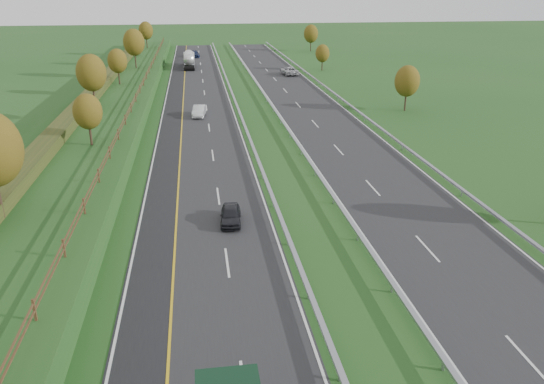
{
  "coord_description": "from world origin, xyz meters",
  "views": [
    {
      "loc": [
        -0.24,
        -8.15,
        17.24
      ],
      "look_at": [
        5.25,
        29.81,
        2.2
      ],
      "focal_mm": 35.0,
      "sensor_mm": 36.0,
      "label": 1
    }
  ],
  "objects": [
    {
      "name": "ground",
      "position": [
        8.0,
        55.0,
        0.0
      ],
      "size": [
        400.0,
        400.0,
        0.0
      ],
      "primitive_type": "plane",
      "color": "#1F4B1B",
      "rests_on": "ground"
    },
    {
      "name": "near_carriageway",
      "position": [
        0.0,
        60.0,
        0.02
      ],
      "size": [
        10.5,
        200.0,
        0.04
      ],
      "primitive_type": "cube",
      "color": "#242427",
      "rests_on": "ground"
    },
    {
      "name": "far_carriageway",
      "position": [
        16.5,
        60.0,
        0.02
      ],
      "size": [
        10.5,
        200.0,
        0.04
      ],
      "primitive_type": "cube",
      "color": "#242427",
      "rests_on": "ground"
    },
    {
      "name": "hard_shoulder",
      "position": [
        -3.75,
        60.0,
        0.02
      ],
      "size": [
        3.0,
        200.0,
        0.04
      ],
      "primitive_type": "cube",
      "color": "black",
      "rests_on": "ground"
    },
    {
      "name": "lane_markings",
      "position": [
        6.4,
        59.88,
        0.05
      ],
      "size": [
        26.75,
        200.0,
        0.01
      ],
      "color": "silver",
      "rests_on": "near_carriageway"
    },
    {
      "name": "embankment_left",
      "position": [
        -13.0,
        60.0,
        1.0
      ],
      "size": [
        12.0,
        200.0,
        2.0
      ],
      "primitive_type": "cube",
      "color": "#1F4B1B",
      "rests_on": "ground"
    },
    {
      "name": "hedge_left",
      "position": [
        -15.0,
        60.0,
        2.55
      ],
      "size": [
        2.2,
        180.0,
        1.1
      ],
      "primitive_type": "cube",
      "color": "#283415",
      "rests_on": "embankment_left"
    },
    {
      "name": "fence_left",
      "position": [
        -8.5,
        59.59,
        2.73
      ],
      "size": [
        0.12,
        189.06,
        1.2
      ],
      "color": "#422B19",
      "rests_on": "embankment_left"
    },
    {
      "name": "median_barrier_near",
      "position": [
        5.7,
        60.0,
        0.61
      ],
      "size": [
        0.32,
        200.0,
        0.71
      ],
      "color": "#92959A",
      "rests_on": "ground"
    },
    {
      "name": "median_barrier_far",
      "position": [
        10.8,
        60.0,
        0.61
      ],
      "size": [
        0.32,
        200.0,
        0.71
      ],
      "color": "#92959A",
      "rests_on": "ground"
    },
    {
      "name": "outer_barrier_far",
      "position": [
        22.3,
        60.0,
        0.62
      ],
      "size": [
        0.32,
        200.0,
        0.71
      ],
      "color": "#92959A",
      "rests_on": "ground"
    },
    {
      "name": "trees_left",
      "position": [
        -12.64,
        56.63,
        6.37
      ],
      "size": [
        6.64,
        164.3,
        7.66
      ],
      "color": "#2D2116",
      "rests_on": "embankment_left"
    },
    {
      "name": "trees_far",
      "position": [
        29.8,
        89.21,
        4.25
      ],
      "size": [
        8.45,
        118.6,
        7.12
      ],
      "color": "#2D2116",
      "rests_on": "ground"
    },
    {
      "name": "road_tanker",
      "position": [
        -1.28,
        113.45,
        1.86
      ],
      "size": [
        2.4,
        11.22,
        3.46
      ],
      "color": "silver",
      "rests_on": "near_carriageway"
    },
    {
      "name": "car_dark_near",
      "position": [
        1.94,
        29.27,
        0.7
      ],
      "size": [
        1.85,
        3.96,
        1.31
      ],
      "primitive_type": "imported",
      "rotation": [
        0.0,
        0.0,
        -0.08
      ],
      "color": "black",
      "rests_on": "near_carriageway"
    },
    {
      "name": "car_silver_mid",
      "position": [
        0.11,
        65.6,
        0.79
      ],
      "size": [
        2.1,
        4.69,
        1.49
      ],
      "primitive_type": "imported",
      "rotation": [
        0.0,
        0.0,
        -0.12
      ],
      "color": "silver",
      "rests_on": "near_carriageway"
    },
    {
      "name": "car_small_far",
      "position": [
        0.05,
        131.32,
        0.79
      ],
      "size": [
        2.69,
        5.36,
        1.49
      ],
      "primitive_type": "imported",
      "rotation": [
        0.0,
        0.0,
        0.12
      ],
      "color": "#141F3F",
      "rests_on": "near_carriageway"
    },
    {
      "name": "car_oncoming",
      "position": [
        18.91,
        99.93,
        0.85
      ],
      "size": [
        3.26,
        6.05,
        1.61
      ],
      "primitive_type": "imported",
      "rotation": [
        0.0,
        0.0,
        3.25
      ],
      "color": "#B1B1B6",
      "rests_on": "far_carriageway"
    }
  ]
}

